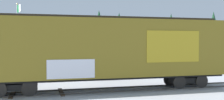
{
  "coord_description": "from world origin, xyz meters",
  "views": [
    {
      "loc": [
        -3.27,
        -17.61,
        3.2
      ],
      "look_at": [
        1.15,
        2.7,
        2.56
      ],
      "focal_mm": 44.27,
      "sensor_mm": 36.0,
      "label": 1
    }
  ],
  "objects_px": {
    "parked_car_black": "(112,68)",
    "parked_car_white": "(35,71)",
    "freight_car": "(107,49)",
    "flagpole": "(18,27)"
  },
  "relations": [
    {
      "from": "parked_car_black",
      "to": "parked_car_white",
      "type": "bearing_deg",
      "value": -178.41
    },
    {
      "from": "parked_car_white",
      "to": "flagpole",
      "type": "bearing_deg",
      "value": 106.55
    },
    {
      "from": "parked_car_black",
      "to": "freight_car",
      "type": "bearing_deg",
      "value": -105.59
    },
    {
      "from": "flagpole",
      "to": "parked_car_black",
      "type": "distance_m",
      "value": 11.63
    },
    {
      "from": "freight_car",
      "to": "flagpole",
      "type": "relative_size",
      "value": 2.31
    },
    {
      "from": "flagpole",
      "to": "parked_car_black",
      "type": "height_order",
      "value": "flagpole"
    },
    {
      "from": "flagpole",
      "to": "parked_car_black",
      "type": "bearing_deg",
      "value": -38.31
    },
    {
      "from": "freight_car",
      "to": "parked_car_white",
      "type": "xyz_separation_m",
      "value": [
        -4.9,
        5.67,
        -1.94
      ]
    },
    {
      "from": "freight_car",
      "to": "flagpole",
      "type": "xyz_separation_m",
      "value": [
        -6.98,
        12.66,
        1.98
      ]
    },
    {
      "from": "parked_car_white",
      "to": "freight_car",
      "type": "bearing_deg",
      "value": -49.19
    }
  ]
}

